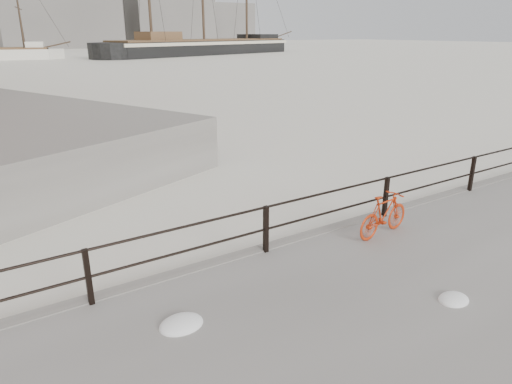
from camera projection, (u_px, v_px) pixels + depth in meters
ground at (378, 227)px, 11.41m from camera, size 400.00×400.00×0.00m
guardrail at (386, 197)px, 11.01m from camera, size 28.00×0.10×1.00m
bicycle at (384, 215)px, 10.00m from camera, size 1.61×0.40×0.96m
barque_black at (205, 54)px, 95.12m from camera, size 60.55×33.70×32.76m
industrial_west at (58, 15)px, 129.43m from camera, size 32.00×18.00×18.00m
industrial_mid at (166, 7)px, 150.32m from camera, size 26.00×20.00×24.00m
industrial_east at (221, 24)px, 167.73m from camera, size 20.00×16.00×14.00m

